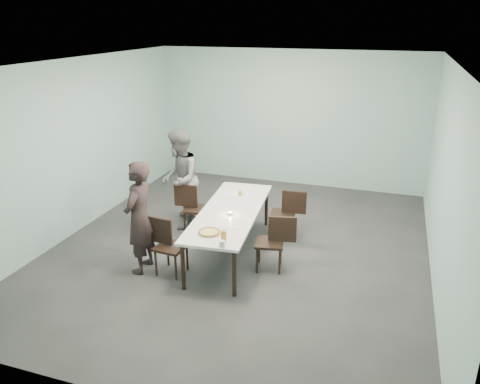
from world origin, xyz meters
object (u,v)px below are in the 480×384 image
(pizza, at_px, (209,232))
(beer_glass, at_px, (224,236))
(chair_far_left, at_px, (192,205))
(amber_tumbler, at_px, (240,193))
(side_plate, at_px, (233,227))
(chair_near_left, at_px, (166,242))
(chair_near_right, at_px, (275,239))
(diner_near, at_px, (139,218))
(water_tumbler, at_px, (222,244))
(tealight, at_px, (230,214))
(diner_far, at_px, (180,179))
(chair_far_right, at_px, (287,211))
(table, at_px, (230,214))

(pizza, relative_size, beer_glass, 2.27)
(chair_far_left, bearing_deg, amber_tumbler, 0.62)
(chair_far_left, distance_m, side_plate, 1.69)
(chair_near_left, distance_m, beer_glass, 1.04)
(chair_near_left, relative_size, chair_near_right, 1.00)
(diner_near, distance_m, beer_glass, 1.37)
(diner_near, height_order, side_plate, diner_near)
(water_tumbler, relative_size, amber_tumbler, 1.12)
(chair_far_left, height_order, diner_near, diner_near)
(pizza, xyz_separation_m, tealight, (0.06, 0.73, 0.00))
(chair_near_left, xyz_separation_m, pizza, (0.70, -0.02, 0.27))
(diner_far, bearing_deg, chair_near_left, -1.67)
(chair_near_left, relative_size, chair_far_right, 1.00)
(diner_near, xyz_separation_m, diner_far, (-0.13, 1.67, 0.04))
(chair_near_right, relative_size, beer_glass, 5.80)
(tealight, xyz_separation_m, amber_tumbler, (-0.12, 0.84, 0.02))
(tealight, bearing_deg, pizza, -94.53)
(chair_near_left, relative_size, water_tumbler, 9.67)
(table, height_order, chair_far_right, chair_far_right)
(amber_tumbler, bearing_deg, water_tumbler, -78.78)
(diner_far, relative_size, side_plate, 10.01)
(chair_near_left, height_order, chair_near_right, same)
(chair_far_right, bearing_deg, diner_near, 40.07)
(diner_near, bearing_deg, amber_tumbler, 143.78)
(chair_far_right, bearing_deg, chair_far_left, 5.21)
(side_plate, height_order, water_tumbler, water_tumbler)
(chair_far_right, height_order, side_plate, chair_far_right)
(chair_far_right, xyz_separation_m, side_plate, (-0.49, -1.45, 0.25))
(water_tumbler, bearing_deg, beer_glass, 104.64)
(water_tumbler, xyz_separation_m, amber_tumbler, (-0.38, 1.89, -0.01))
(chair_near_right, xyz_separation_m, amber_tumbler, (-0.87, 0.95, 0.29))
(chair_far_right, distance_m, diner_near, 2.58)
(pizza, relative_size, tealight, 6.07)
(table, height_order, side_plate, side_plate)
(chair_near_left, bearing_deg, chair_far_right, 54.99)
(chair_far_left, relative_size, side_plate, 4.83)
(pizza, distance_m, water_tumbler, 0.45)
(chair_near_right, bearing_deg, amber_tumbler, -58.60)
(diner_far, relative_size, pizza, 5.30)
(chair_near_left, relative_size, chair_far_left, 1.00)
(table, bearing_deg, diner_far, 148.70)
(chair_near_left, distance_m, chair_near_right, 1.63)
(chair_near_right, xyz_separation_m, diner_far, (-2.03, 1.02, 0.40))
(table, relative_size, tealight, 47.65)
(chair_near_left, xyz_separation_m, beer_glass, (0.97, -0.16, 0.32))
(chair_near_left, xyz_separation_m, diner_far, (-0.52, 1.62, 0.40))
(chair_near_right, bearing_deg, table, -29.68)
(chair_near_right, distance_m, side_plate, 0.69)
(pizza, height_order, tealight, tealight)
(diner_far, distance_m, side_plate, 2.00)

